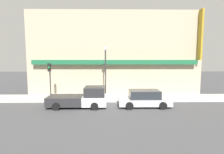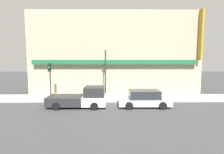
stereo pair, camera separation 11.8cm
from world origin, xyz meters
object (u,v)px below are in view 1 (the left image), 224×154
(fire_hydrant, at_px, (91,96))
(traffic_light, at_px, (50,75))
(street_lamp, at_px, (105,67))
(pickup_truck, at_px, (82,98))
(parked_car, at_px, (144,99))

(fire_hydrant, xyz_separation_m, traffic_light, (-4.06, 0.02, 2.18))
(fire_hydrant, bearing_deg, street_lamp, 7.16)
(pickup_truck, distance_m, traffic_light, 4.43)
(fire_hydrant, relative_size, traffic_light, 0.18)
(parked_car, xyz_separation_m, street_lamp, (-3.46, 2.26, 2.72))
(fire_hydrant, bearing_deg, traffic_light, 179.66)
(pickup_truck, height_order, parked_car, pickup_truck)
(pickup_truck, bearing_deg, parked_car, -2.19)
(fire_hydrant, relative_size, street_lamp, 0.12)
(parked_car, bearing_deg, street_lamp, 145.98)
(traffic_light, bearing_deg, street_lamp, 1.61)
(street_lamp, bearing_deg, fire_hydrant, -172.84)
(fire_hydrant, height_order, traffic_light, traffic_light)
(pickup_truck, xyz_separation_m, parked_car, (5.52, -0.00, -0.06))
(traffic_light, bearing_deg, fire_hydrant, -0.34)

